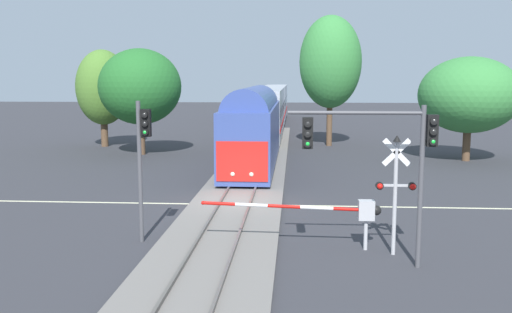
{
  "coord_description": "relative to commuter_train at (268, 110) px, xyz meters",
  "views": [
    {
      "loc": [
        2.77,
        -26.64,
        6.13
      ],
      "look_at": [
        0.76,
        2.56,
        2.0
      ],
      "focal_mm": 39.71,
      "sensor_mm": 36.0,
      "label": 1
    }
  ],
  "objects": [
    {
      "name": "traffic_signal_near_right",
      "position": [
        5.56,
        -39.7,
        1.23
      ],
      "size": [
        4.7,
        0.38,
        5.26
      ],
      "color": "#4C4C51",
      "rests_on": "ground"
    },
    {
      "name": "railway_track",
      "position": [
        -0.0,
        -31.04,
        -2.64
      ],
      "size": [
        4.4,
        80.0,
        0.32
      ],
      "color": "slate",
      "rests_on": "ground"
    },
    {
      "name": "traffic_signal_median",
      "position": [
        -2.78,
        -37.48,
        0.8
      ],
      "size": [
        0.53,
        0.38,
        5.27
      ],
      "color": "#4C4C51",
      "rests_on": "ground"
    },
    {
      "name": "oak_behind_train",
      "position": [
        -9.38,
        -13.76,
        2.62
      ],
      "size": [
        6.45,
        6.45,
        8.33
      ],
      "color": "brown",
      "rests_on": "ground"
    },
    {
      "name": "maple_right_background",
      "position": [
        15.36,
        -15.51,
        2.08
      ],
      "size": [
        7.22,
        7.22,
        7.59
      ],
      "color": "brown",
      "rests_on": "ground"
    },
    {
      "name": "elm_centre_background",
      "position": [
        5.84,
        -6.95,
        4.67
      ],
      "size": [
        5.45,
        5.45,
        11.48
      ],
      "color": "brown",
      "rests_on": "ground"
    },
    {
      "name": "ground_plane",
      "position": [
        -0.0,
        -31.04,
        -2.73
      ],
      "size": [
        220.0,
        220.0,
        0.0
      ],
      "primitive_type": "plane",
      "color": "#333338"
    },
    {
      "name": "pine_left_background",
      "position": [
        -14.06,
        -8.84,
        2.45
      ],
      "size": [
        4.65,
        4.65,
        8.49
      ],
      "color": "brown",
      "rests_on": "ground"
    },
    {
      "name": "crossing_signal_mast",
      "position": [
        6.23,
        -38.4,
        -0.19
      ],
      "size": [
        1.36,
        0.44,
        4.17
      ],
      "color": "#B2B2B7",
      "rests_on": "ground"
    },
    {
      "name": "commuter_train",
      "position": [
        0.0,
        0.0,
        0.0
      ],
      "size": [
        3.04,
        60.32,
        5.16
      ],
      "color": "#384C93",
      "rests_on": "railway_track"
    },
    {
      "name": "crossing_gate_near",
      "position": [
        4.54,
        -37.89,
        -1.32
      ],
      "size": [
        6.44,
        0.4,
        1.8
      ],
      "color": "#B7B7BC",
      "rests_on": "ground"
    },
    {
      "name": "road_centre_stripe",
      "position": [
        -0.0,
        -31.04,
        -2.73
      ],
      "size": [
        44.0,
        0.2,
        0.01
      ],
      "color": "beige",
      "rests_on": "ground"
    }
  ]
}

